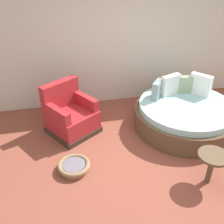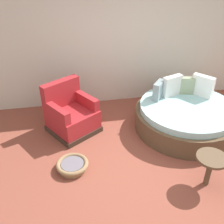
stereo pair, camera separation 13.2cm
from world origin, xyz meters
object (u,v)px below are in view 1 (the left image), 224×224
(red_armchair, at_px, (70,116))
(pet_basket, at_px, (74,166))
(round_daybed, at_px, (185,115))
(side_table, at_px, (213,160))

(red_armchair, xyz_separation_m, pet_basket, (-0.05, -1.08, -0.26))
(round_daybed, relative_size, side_table, 3.71)
(round_daybed, bearing_deg, side_table, -101.19)
(red_armchair, height_order, side_table, red_armchair)
(round_daybed, relative_size, red_armchair, 1.75)
(round_daybed, height_order, pet_basket, round_daybed)
(red_armchair, relative_size, side_table, 2.12)
(red_armchair, xyz_separation_m, side_table, (1.88, -1.76, 0.10))
(round_daybed, relative_size, pet_basket, 3.78)
(pet_basket, xyz_separation_m, side_table, (1.93, -0.67, 0.35))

